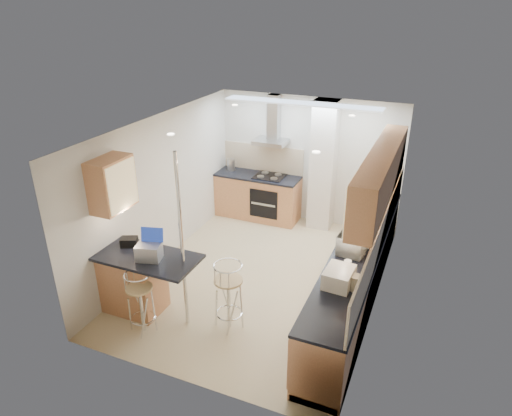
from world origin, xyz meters
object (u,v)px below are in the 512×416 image
at_px(bread_bin, 339,277).
at_px(laptop, 149,252).
at_px(bar_stool_end, 229,296).
at_px(microwave, 354,242).
at_px(bar_stool_near, 141,302).

bearing_deg(bread_bin, laptop, -167.33).
bearing_deg(bar_stool_end, laptop, 105.89).
xyz_separation_m(laptop, bar_stool_end, (1.07, 0.20, -0.55)).
height_order(microwave, bar_stool_end, microwave).
height_order(laptop, bread_bin, laptop).
height_order(microwave, bar_stool_near, microwave).
bearing_deg(laptop, bar_stool_near, -100.68).
bearing_deg(bread_bin, bar_stool_end, -168.19).
distance_m(bar_stool_end, bread_bin, 1.52).
bearing_deg(bar_stool_near, bread_bin, 16.25).
height_order(laptop, bar_stool_near, laptop).
xyz_separation_m(laptop, bar_stool_near, (0.03, -0.32, -0.59)).
relative_size(laptop, bar_stool_end, 0.32).
bearing_deg(bread_bin, bar_stool_near, -160.09).
bearing_deg(bar_stool_near, laptop, 94.33).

